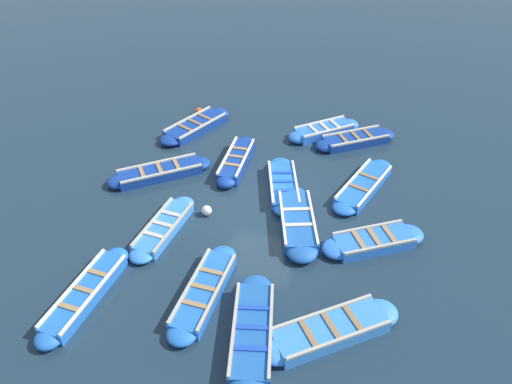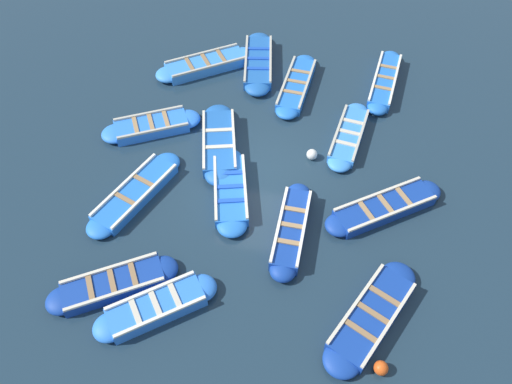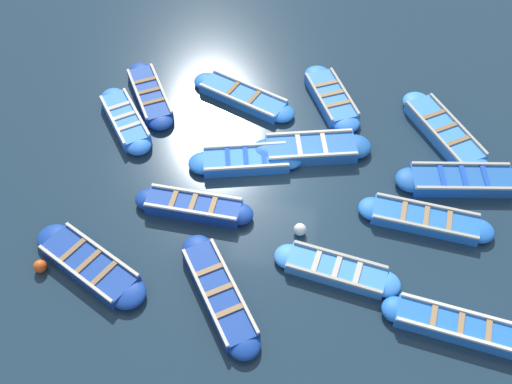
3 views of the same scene
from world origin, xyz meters
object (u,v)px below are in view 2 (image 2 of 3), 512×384
object	(u,v)px
boat_stern_in	(349,136)
boat_outer_left	(296,85)
boat_outer_right	(113,284)
boat_end_of_row	(135,193)
boat_near_quay	(219,143)
boat_drifting	(156,307)
boat_tucked	(152,126)
boat_bow_out	(384,208)
boat_broadside	(384,81)
buoy_yellow_far	(381,368)
buoy_orange_near	(312,154)
boat_mid_row	(291,230)
boat_inner_gap	(258,63)
boat_alongside	(371,316)
boat_far_corner	(206,65)
boat_centre	(230,190)

from	to	relation	value
boat_stern_in	boat_outer_left	xyz separation A→B (m)	(-2.05, 2.23, 0.01)
boat_outer_right	boat_end_of_row	xyz separation A→B (m)	(-0.50, 3.01, -0.02)
boat_near_quay	boat_drifting	xyz separation A→B (m)	(-0.15, -5.89, -0.01)
boat_tucked	boat_end_of_row	xyz separation A→B (m)	(0.46, -2.83, -0.02)
boat_bow_out	boat_broadside	bearing A→B (deg)	91.80
buoy_yellow_far	boat_near_quay	bearing A→B (deg)	130.36
boat_outer_left	buoy_orange_near	size ratio (longest dim) A/B	10.85
boat_near_quay	boat_mid_row	distance (m)	4.04
boat_stern_in	boat_near_quay	distance (m)	4.24
buoy_yellow_far	buoy_orange_near	bearing A→B (deg)	110.43
boat_end_of_row	boat_stern_in	bearing A→B (deg)	31.41
boat_inner_gap	boat_tucked	bearing A→B (deg)	-124.61
boat_alongside	boat_far_corner	distance (m)	11.19
boat_alongside	boat_tucked	bearing A→B (deg)	144.07
boat_stern_in	boat_bow_out	size ratio (longest dim) A/B	0.95
boat_far_corner	boat_stern_in	bearing A→B (deg)	-26.43
boat_broadside	boat_centre	bearing A→B (deg)	-125.38
boat_bow_out	boat_outer_left	distance (m)	6.01
boat_centre	boat_bow_out	bearing A→B (deg)	2.91
boat_stern_in	boat_mid_row	world-z (taller)	boat_mid_row
boat_near_quay	boat_drifting	size ratio (longest dim) A/B	1.25
boat_alongside	boat_mid_row	world-z (taller)	boat_mid_row
buoy_yellow_far	boat_mid_row	bearing A→B (deg)	127.28
boat_far_corner	buoy_yellow_far	xyz separation A→B (m)	(6.87, -10.28, -0.01)
boat_bow_out	buoy_orange_near	size ratio (longest dim) A/B	10.32
boat_mid_row	boat_inner_gap	bearing A→B (deg)	107.84
boat_mid_row	boat_far_corner	bearing A→B (deg)	121.86
boat_stern_in	boat_outer_left	world-z (taller)	boat_outer_left
boat_end_of_row	boat_drifting	bearing A→B (deg)	-62.26
boat_stern_in	boat_inner_gap	bearing A→B (deg)	138.33
boat_broadside	buoy_yellow_far	xyz separation A→B (m)	(0.27, -10.58, -0.01)
boat_inner_gap	boat_bow_out	distance (m)	7.78
boat_mid_row	boat_tucked	size ratio (longest dim) A/B	1.02
boat_alongside	boat_mid_row	xyz separation A→B (m)	(-2.33, 2.17, 0.03)
boat_stern_in	boat_tucked	world-z (taller)	boat_tucked
boat_broadside	buoy_yellow_far	distance (m)	10.59
boat_inner_gap	boat_far_corner	distance (m)	1.96
boat_near_quay	boat_centre	bearing A→B (deg)	-66.55
buoy_orange_near	boat_inner_gap	bearing A→B (deg)	120.65
boat_tucked	boat_drifting	bearing A→B (deg)	-70.15
boat_end_of_row	buoy_yellow_far	bearing A→B (deg)	-27.77
boat_broadside	boat_far_corner	size ratio (longest dim) A/B	1.03
boat_end_of_row	buoy_orange_near	xyz separation A→B (m)	(4.93, 2.57, 0.02)
boat_far_corner	buoy_orange_near	xyz separation A→B (m)	(4.47, -3.86, -0.01)
boat_inner_gap	boat_outer_left	xyz separation A→B (m)	(1.60, -1.02, -0.02)
boat_broadside	boat_inner_gap	xyz separation A→B (m)	(-4.70, 0.19, 0.01)
boat_outer_left	boat_mid_row	size ratio (longest dim) A/B	1.11
boat_bow_out	buoy_yellow_far	xyz separation A→B (m)	(0.08, -4.73, -0.00)
boat_inner_gap	boat_near_quay	distance (m)	4.45
boat_drifting	buoy_yellow_far	xyz separation A→B (m)	(5.53, -0.45, -0.02)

